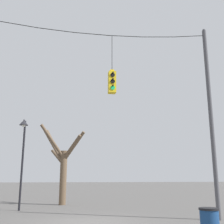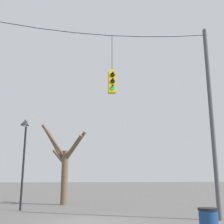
{
  "view_description": "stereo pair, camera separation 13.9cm",
  "coord_description": "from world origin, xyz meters",
  "px_view_note": "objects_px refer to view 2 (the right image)",
  "views": [
    {
      "loc": [
        -1.17,
        -12.53,
        1.86
      ],
      "look_at": [
        0.97,
        -0.33,
        4.74
      ],
      "focal_mm": 45.0,
      "sensor_mm": 36.0,
      "label": 1
    },
    {
      "loc": [
        -1.03,
        -12.55,
        1.86
      ],
      "look_at": [
        0.97,
        -0.33,
        4.74
      ],
      "focal_mm": 45.0,
      "sensor_mm": 36.0,
      "label": 2
    }
  ],
  "objects_px": {
    "bare_tree": "(63,163)",
    "utility_pole_right": "(212,117)",
    "street_lamp": "(24,141)",
    "traffic_light_near_left_pole": "(112,82)"
  },
  "relations": [
    {
      "from": "bare_tree",
      "to": "traffic_light_near_left_pole",
      "type": "bearing_deg",
      "value": -75.49
    },
    {
      "from": "utility_pole_right",
      "to": "traffic_light_near_left_pole",
      "type": "bearing_deg",
      "value": -179.9
    },
    {
      "from": "bare_tree",
      "to": "utility_pole_right",
      "type": "bearing_deg",
      "value": -50.21
    },
    {
      "from": "utility_pole_right",
      "to": "traffic_light_near_left_pole",
      "type": "height_order",
      "value": "utility_pole_right"
    },
    {
      "from": "traffic_light_near_left_pole",
      "to": "bare_tree",
      "type": "relative_size",
      "value": 0.52
    },
    {
      "from": "street_lamp",
      "to": "bare_tree",
      "type": "bearing_deg",
      "value": 56.76
    },
    {
      "from": "utility_pole_right",
      "to": "bare_tree",
      "type": "relative_size",
      "value": 1.67
    },
    {
      "from": "utility_pole_right",
      "to": "bare_tree",
      "type": "distance_m",
      "value": 11.15
    },
    {
      "from": "street_lamp",
      "to": "bare_tree",
      "type": "xyz_separation_m",
      "value": [
        2.27,
        3.47,
        -1.08
      ]
    },
    {
      "from": "utility_pole_right",
      "to": "street_lamp",
      "type": "relative_size",
      "value": 1.8
    }
  ]
}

